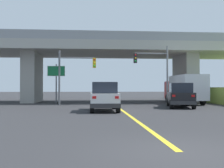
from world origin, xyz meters
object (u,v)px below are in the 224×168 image
(box_truck, at_px, (185,89))
(traffic_signal_nearside, at_px, (156,67))
(suv_lead, at_px, (104,97))
(highway_sign, at_px, (56,75))
(traffic_signal_farside, at_px, (73,70))
(suv_crossing, at_px, (180,95))

(box_truck, xyz_separation_m, traffic_signal_nearside, (-3.13, -0.61, 2.13))
(traffic_signal_nearside, bearing_deg, suv_lead, -127.67)
(box_truck, bearing_deg, traffic_signal_nearside, -169.05)
(box_truck, height_order, highway_sign, highway_sign)
(traffic_signal_farside, xyz_separation_m, highway_sign, (-1.82, 2.03, -0.33))
(suv_crossing, distance_m, traffic_signal_farside, 10.41)
(suv_crossing, xyz_separation_m, box_truck, (2.15, 4.88, 0.52))
(traffic_signal_nearside, height_order, highway_sign, traffic_signal_nearside)
(suv_crossing, distance_m, highway_sign, 12.86)
(suv_lead, height_order, traffic_signal_nearside, traffic_signal_nearside)
(traffic_signal_farside, distance_m, highway_sign, 2.74)
(suv_lead, height_order, highway_sign, highway_sign)
(box_truck, xyz_separation_m, traffic_signal_farside, (-11.32, -0.54, 1.81))
(box_truck, relative_size, traffic_signal_nearside, 1.21)
(suv_lead, distance_m, highway_sign, 10.45)
(suv_lead, distance_m, suv_crossing, 7.08)
(suv_lead, height_order, traffic_signal_farside, traffic_signal_farside)
(traffic_signal_nearside, relative_size, traffic_signal_farside, 1.11)
(box_truck, bearing_deg, highway_sign, 173.57)
(suv_lead, xyz_separation_m, highway_sign, (-4.52, 9.21, 2.00))
(traffic_signal_nearside, xyz_separation_m, highway_sign, (-10.01, 2.09, -0.65))
(suv_lead, relative_size, traffic_signal_nearside, 0.76)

